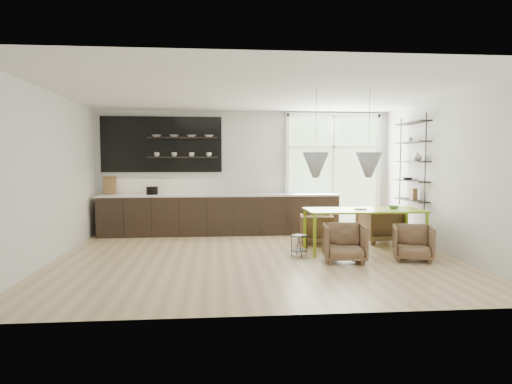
{
  "coord_description": "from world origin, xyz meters",
  "views": [
    {
      "loc": [
        -0.72,
        -7.93,
        1.72
      ],
      "look_at": [
        0.06,
        0.6,
        1.13
      ],
      "focal_mm": 32.0,
      "sensor_mm": 36.0,
      "label": 1
    }
  ],
  "objects_px": {
    "dining_table": "(364,212)",
    "armchair_back_right": "(380,225)",
    "wire_stool": "(299,243)",
    "armchair_back_left": "(317,229)",
    "armchair_front_left": "(344,243)",
    "armchair_front_right": "(413,243)"
  },
  "relations": [
    {
      "from": "armchair_back_left",
      "to": "armchair_front_right",
      "type": "relative_size",
      "value": 1.01
    },
    {
      "from": "dining_table",
      "to": "wire_stool",
      "type": "distance_m",
      "value": 1.45
    },
    {
      "from": "dining_table",
      "to": "armchair_back_right",
      "type": "bearing_deg",
      "value": 53.39
    },
    {
      "from": "armchair_back_right",
      "to": "wire_stool",
      "type": "relative_size",
      "value": 2.1
    },
    {
      "from": "armchair_front_left",
      "to": "dining_table",
      "type": "bearing_deg",
      "value": 62.07
    },
    {
      "from": "armchair_back_left",
      "to": "dining_table",
      "type": "bearing_deg",
      "value": 137.43
    },
    {
      "from": "dining_table",
      "to": "armchair_front_right",
      "type": "xyz_separation_m",
      "value": [
        0.6,
        -0.86,
        -0.44
      ]
    },
    {
      "from": "armchair_back_right",
      "to": "wire_stool",
      "type": "height_order",
      "value": "armchair_back_right"
    },
    {
      "from": "dining_table",
      "to": "armchair_back_right",
      "type": "relative_size",
      "value": 2.71
    },
    {
      "from": "armchair_front_left",
      "to": "armchair_front_right",
      "type": "height_order",
      "value": "armchair_front_left"
    },
    {
      "from": "armchair_front_left",
      "to": "wire_stool",
      "type": "bearing_deg",
      "value": 151.84
    },
    {
      "from": "dining_table",
      "to": "wire_stool",
      "type": "bearing_deg",
      "value": -164.58
    },
    {
      "from": "dining_table",
      "to": "armchair_back_left",
      "type": "bearing_deg",
      "value": 129.57
    },
    {
      "from": "armchair_back_left",
      "to": "armchair_back_right",
      "type": "relative_size",
      "value": 0.83
    },
    {
      "from": "armchair_back_right",
      "to": "wire_stool",
      "type": "bearing_deg",
      "value": 26.63
    },
    {
      "from": "armchair_back_left",
      "to": "wire_stool",
      "type": "height_order",
      "value": "armchair_back_left"
    },
    {
      "from": "wire_stool",
      "to": "armchair_back_left",
      "type": "bearing_deg",
      "value": 64.01
    },
    {
      "from": "armchair_back_right",
      "to": "wire_stool",
      "type": "distance_m",
      "value": 2.33
    },
    {
      "from": "dining_table",
      "to": "armchair_back_right",
      "type": "xyz_separation_m",
      "value": [
        0.65,
        0.88,
        -0.38
      ]
    },
    {
      "from": "armchair_back_right",
      "to": "armchair_front_left",
      "type": "distance_m",
      "value": 2.16
    },
    {
      "from": "armchair_back_left",
      "to": "armchair_back_right",
      "type": "height_order",
      "value": "armchair_back_right"
    },
    {
      "from": "dining_table",
      "to": "armchair_front_right",
      "type": "bearing_deg",
      "value": -55.34
    }
  ]
}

